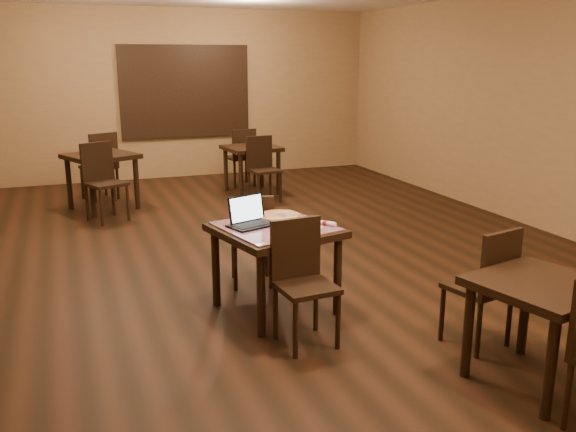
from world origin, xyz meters
name	(u,v)px	position (x,y,z in m)	size (l,w,h in m)	color
ground	(236,258)	(0.00, 0.00, 0.00)	(10.00, 10.00, 0.00)	black
wall_back	(157,95)	(0.00, 5.00, 1.50)	(8.00, 0.02, 3.00)	olive
wall_right	(539,110)	(4.00, 0.00, 1.50)	(0.02, 10.00, 3.00)	olive
mural	(185,92)	(0.50, 4.96, 1.55)	(2.34, 0.05, 1.64)	navy
tiled_table	(275,237)	(-0.05, -1.48, 0.66)	(1.11, 1.11, 0.76)	black
chair_main_near	(301,274)	(-0.06, -2.10, 0.54)	(0.45, 0.45, 0.96)	black
chair_main_far	(252,235)	(-0.07, -0.86, 0.51)	(0.47, 0.47, 0.91)	black
laptop	(249,218)	(-0.25, -1.38, 0.83)	(0.42, 0.39, 0.24)	black
plate	(307,228)	(0.17, -1.66, 0.77)	(0.26, 0.26, 0.01)	white
pizza_slice	(307,226)	(0.17, -1.66, 0.79)	(0.17, 0.17, 0.02)	beige
pizza_pan	(279,217)	(0.07, -1.24, 0.77)	(0.37, 0.37, 0.01)	silver
pizza_whole	(279,216)	(0.07, -1.24, 0.78)	(0.37, 0.37, 0.03)	beige
spatula	(282,215)	(0.09, -1.26, 0.79)	(0.11, 0.26, 0.01)	silver
napkin_roll	(325,223)	(0.35, -1.62, 0.78)	(0.15, 0.17, 0.04)	white
other_table_a	(252,154)	(1.18, 3.18, 0.63)	(0.90, 0.90, 0.76)	black
other_table_a_chair_near	(262,165)	(1.17, 2.61, 0.56)	(0.47, 0.47, 0.98)	black
other_table_a_chair_far	(242,154)	(1.19, 3.75, 0.56)	(0.47, 0.47, 0.98)	black
other_table_b	(101,163)	(-1.17, 2.86, 0.67)	(1.14, 1.14, 0.81)	black
other_table_b_chair_near	(102,177)	(-1.21, 2.24, 0.59)	(0.60, 0.60, 1.05)	black
other_table_b_chair_far	(101,162)	(-1.13, 3.48, 0.59)	(0.60, 0.60, 1.05)	black
other_table_c	(540,299)	(1.17, -3.26, 0.61)	(0.93, 0.93, 0.73)	black
other_table_c_chair_far	(487,281)	(1.18, -2.71, 0.53)	(0.49, 0.49, 0.94)	black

